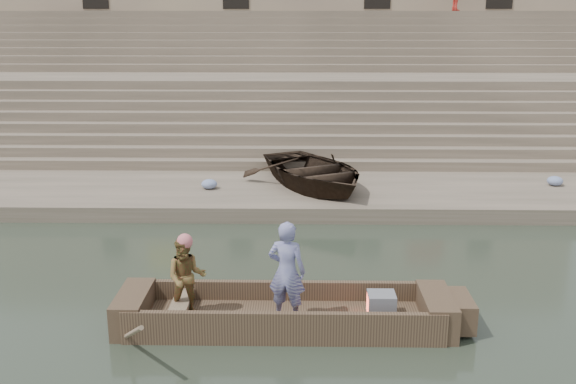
{
  "coord_description": "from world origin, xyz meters",
  "views": [
    {
      "loc": [
        1.18,
        -9.54,
        5.14
      ],
      "look_at": [
        0.94,
        3.97,
        1.4
      ],
      "focal_mm": 40.59,
      "sensor_mm": 36.0,
      "label": 1
    }
  ],
  "objects_px": {
    "rowing_man": "(186,277)",
    "standing_man": "(287,272)",
    "television": "(381,305)",
    "main_rowboat": "(284,321)",
    "beached_rowboat": "(314,171)"
  },
  "relations": [
    {
      "from": "main_rowboat",
      "to": "rowing_man",
      "type": "xyz_separation_m",
      "value": [
        -1.62,
        -0.05,
        0.8
      ]
    },
    {
      "from": "standing_man",
      "to": "television",
      "type": "xyz_separation_m",
      "value": [
        1.57,
        0.17,
        -0.65
      ]
    },
    {
      "from": "main_rowboat",
      "to": "beached_rowboat",
      "type": "distance_m",
      "value": 7.72
    },
    {
      "from": "standing_man",
      "to": "television",
      "type": "distance_m",
      "value": 1.71
    },
    {
      "from": "television",
      "to": "main_rowboat",
      "type": "bearing_deg",
      "value": -180.0
    },
    {
      "from": "main_rowboat",
      "to": "rowing_man",
      "type": "distance_m",
      "value": 1.81
    },
    {
      "from": "rowing_man",
      "to": "beached_rowboat",
      "type": "distance_m",
      "value": 8.03
    },
    {
      "from": "television",
      "to": "standing_man",
      "type": "bearing_deg",
      "value": -173.82
    },
    {
      "from": "beached_rowboat",
      "to": "television",
      "type": "bearing_deg",
      "value": -109.08
    },
    {
      "from": "rowing_man",
      "to": "standing_man",
      "type": "bearing_deg",
      "value": -11.02
    },
    {
      "from": "rowing_man",
      "to": "television",
      "type": "bearing_deg",
      "value": -5.96
    },
    {
      "from": "standing_man",
      "to": "beached_rowboat",
      "type": "bearing_deg",
      "value": -80.03
    },
    {
      "from": "television",
      "to": "beached_rowboat",
      "type": "relative_size",
      "value": 0.1
    },
    {
      "from": "rowing_man",
      "to": "main_rowboat",
      "type": "bearing_deg",
      "value": -5.15
    },
    {
      "from": "standing_man",
      "to": "rowing_man",
      "type": "bearing_deg",
      "value": 10.15
    }
  ]
}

